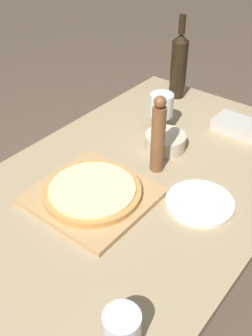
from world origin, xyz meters
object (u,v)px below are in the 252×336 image
at_px(wine_glass, 161,106).
at_px(small_bowl, 165,142).
at_px(pizza, 92,191).
at_px(pepper_mill, 158,136).
at_px(wine_bottle, 179,65).

bearing_deg(wine_glass, small_bowl, -48.67).
bearing_deg(pizza, wine_glass, 98.45).
bearing_deg(pepper_mill, pizza, -105.71).
xyz_separation_m(wine_bottle, pepper_mill, (0.24, -0.50, -0.02)).
bearing_deg(wine_bottle, pizza, -77.05).
height_order(pizza, pepper_mill, pepper_mill).
height_order(pepper_mill, small_bowl, pepper_mill).
bearing_deg(wine_glass, pepper_mill, -58.53).
distance_m(pizza, wine_glass, 0.48).
height_order(wine_bottle, small_bowl, wine_bottle).
distance_m(wine_bottle, small_bowl, 0.44).
bearing_deg(wine_bottle, wine_glass, -69.82).
distance_m(pepper_mill, small_bowl, 0.17).
distance_m(pizza, small_bowl, 0.37).
height_order(pizza, wine_glass, wine_glass).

